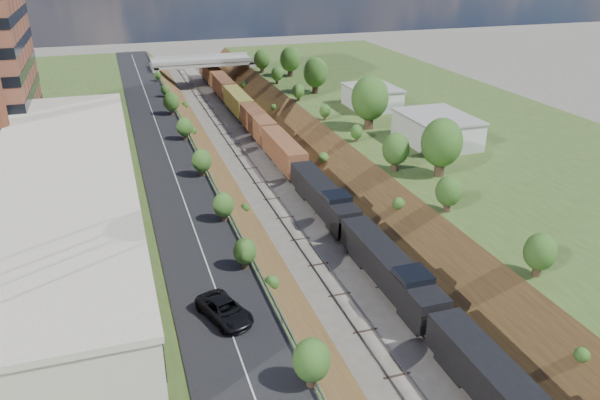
{
  "coord_description": "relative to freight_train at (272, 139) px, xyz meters",
  "views": [
    {
      "loc": [
        -21.97,
        -21.49,
        32.43
      ],
      "look_at": [
        -3.25,
        35.83,
        6.0
      ],
      "focal_mm": 35.0,
      "sensor_mm": 36.0,
      "label": 1
    }
  ],
  "objects": [
    {
      "name": "embankment_right",
      "position": [
        8.4,
        -8.65,
        -2.62
      ],
      "size": [
        10.0,
        180.0,
        10.0
      ],
      "primitive_type": "cube",
      "rotation": [
        0.0,
        0.79,
        0.0
      ],
      "color": "brown",
      "rests_on": "ground"
    },
    {
      "name": "suv",
      "position": [
        -18.2,
        -51.38,
        3.27
      ],
      "size": [
        4.42,
        6.26,
        1.59
      ],
      "primitive_type": "imported",
      "rotation": [
        0.0,
        0.0,
        0.35
      ],
      "color": "black",
      "rests_on": "road"
    },
    {
      "name": "white_building_far",
      "position": [
        20.4,
        5.35,
        4.18
      ],
      "size": [
        8.0,
        10.0,
        3.6
      ],
      "primitive_type": "cube",
      "color": "silver",
      "rests_on": "platform_right"
    },
    {
      "name": "embankment_left",
      "position": [
        -13.6,
        -8.65,
        -2.62
      ],
      "size": [
        10.0,
        180.0,
        10.0
      ],
      "primitive_type": "cube",
      "rotation": [
        0.0,
        0.79,
        0.0
      ],
      "color": "brown",
      "rests_on": "ground"
    },
    {
      "name": "rail_right_track",
      "position": [
        0.0,
        -8.65,
        -2.53
      ],
      "size": [
        1.58,
        180.0,
        0.18
      ],
      "primitive_type": "cube",
      "color": "gray",
      "rests_on": "ground"
    },
    {
      "name": "platform_left",
      "position": [
        -35.6,
        -8.65,
        -0.12
      ],
      "size": [
        44.0,
        180.0,
        5.0
      ],
      "primitive_type": "cube",
      "color": "#3D5422",
      "rests_on": "ground"
    },
    {
      "name": "rail_left_track",
      "position": [
        -5.2,
        -8.65,
        -2.53
      ],
      "size": [
        1.58,
        180.0,
        0.18
      ],
      "primitive_type": "cube",
      "color": "gray",
      "rests_on": "ground"
    },
    {
      "name": "platform_right",
      "position": [
        30.4,
        -8.65,
        -0.12
      ],
      "size": [
        44.0,
        180.0,
        5.0
      ],
      "primitive_type": "cube",
      "color": "#3D5422",
      "rests_on": "ground"
    },
    {
      "name": "tree_left_crest",
      "position": [
        -14.4,
        -48.65,
        4.42
      ],
      "size": [
        2.45,
        2.45,
        3.55
      ],
      "color": "#473323",
      "rests_on": "platform_left"
    },
    {
      "name": "commercial_building",
      "position": [
        -30.6,
        -30.65,
        5.89
      ],
      "size": [
        14.3,
        62.3,
        7.0
      ],
      "color": "brown",
      "rests_on": "platform_left"
    },
    {
      "name": "white_building_near",
      "position": [
        20.9,
        -16.65,
        4.38
      ],
      "size": [
        9.0,
        12.0,
        4.0
      ],
      "primitive_type": "cube",
      "color": "silver",
      "rests_on": "platform_right"
    },
    {
      "name": "tree_right_large",
      "position": [
        14.4,
        -28.65,
        6.76
      ],
      "size": [
        5.25,
        5.25,
        7.61
      ],
      "color": "#473323",
      "rests_on": "platform_right"
    },
    {
      "name": "overpass",
      "position": [
        -2.6,
        53.35,
        2.3
      ],
      "size": [
        24.5,
        8.3,
        7.4
      ],
      "color": "gray",
      "rests_on": "ground"
    },
    {
      "name": "freight_train",
      "position": [
        0.0,
        0.0,
        0.0
      ],
      "size": [
        3.09,
        140.83,
        4.61
      ],
      "color": "black",
      "rests_on": "ground"
    },
    {
      "name": "guardrail",
      "position": [
        -14.0,
        -8.85,
        2.93
      ],
      "size": [
        0.1,
        171.0,
        0.7
      ],
      "color": "#99999E",
      "rests_on": "platform_left"
    },
    {
      "name": "road",
      "position": [
        -18.1,
        -8.65,
        2.43
      ],
      "size": [
        8.0,
        180.0,
        0.1
      ],
      "primitive_type": "cube",
      "color": "black",
      "rests_on": "platform_left"
    }
  ]
}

